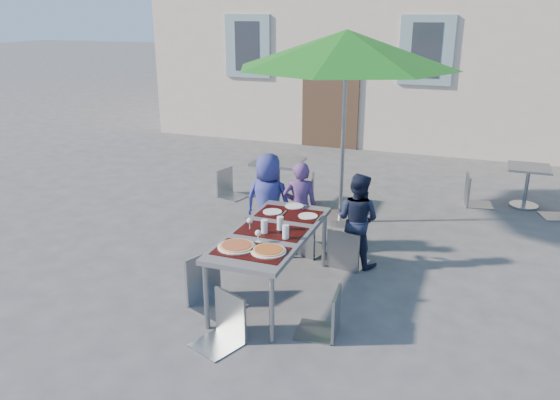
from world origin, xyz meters
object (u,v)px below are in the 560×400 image
at_px(child_0, 268,202).
at_px(bg_chair_l_1, 476,172).
at_px(cafe_table_1, 527,181).
at_px(dining_table, 272,236).
at_px(bg_chair_l_0, 228,166).
at_px(pizza_near_left, 237,246).
at_px(cafe_table_0, 278,175).
at_px(chair_2, 347,225).
at_px(chair_3, 209,251).
at_px(child_1, 300,208).
at_px(pizza_near_right, 268,250).
at_px(chair_1, 306,209).
at_px(chair_0, 262,214).
at_px(patio_umbrella, 346,50).
at_px(child_2, 357,220).
at_px(chair_5, 222,292).
at_px(chair_4, 327,287).
at_px(bg_chair_r_0, 307,172).

distance_m(child_0, bg_chair_l_1, 3.67).
bearing_deg(cafe_table_1, dining_table, -123.81).
bearing_deg(bg_chair_l_1, bg_chair_l_0, -165.57).
distance_m(pizza_near_left, cafe_table_0, 3.32).
distance_m(chair_2, chair_3, 1.78).
xyz_separation_m(child_1, cafe_table_1, (2.81, 2.89, -0.18)).
distance_m(dining_table, pizza_near_right, 0.54).
relative_size(chair_1, bg_chair_l_1, 1.09).
height_order(pizza_near_right, bg_chair_l_1, bg_chair_l_1).
height_order(chair_0, cafe_table_1, chair_0).
xyz_separation_m(dining_table, chair_0, (-0.54, 1.04, -0.18)).
xyz_separation_m(pizza_near_right, patio_umbrella, (-0.02, 2.90, 1.70)).
bearing_deg(child_2, chair_5, 84.86).
xyz_separation_m(chair_1, bg_chair_l_1, (1.95, 2.73, -0.05)).
distance_m(dining_table, bg_chair_l_1, 4.36).
bearing_deg(bg_chair_l_0, child_2, -34.88).
height_order(dining_table, chair_0, chair_0).
relative_size(child_1, chair_3, 1.15).
relative_size(chair_0, bg_chair_l_1, 0.94).
bearing_deg(chair_1, dining_table, -90.14).
distance_m(dining_table, chair_5, 1.03).
xyz_separation_m(chair_0, patio_umbrella, (0.69, 1.34, 1.96)).
bearing_deg(patio_umbrella, child_2, -67.69).
relative_size(child_0, chair_1, 1.24).
bearing_deg(chair_0, child_2, 2.16).
bearing_deg(cafe_table_1, cafe_table_0, -159.32).
bearing_deg(pizza_near_right, chair_2, 73.72).
bearing_deg(bg_chair_l_1, chair_2, -114.83).
distance_m(chair_4, cafe_table_0, 3.67).
bearing_deg(chair_0, chair_4, -50.44).
distance_m(pizza_near_right, child_0, 1.82).
xyz_separation_m(dining_table, chair_2, (0.60, 0.95, -0.15)).
bearing_deg(bg_chair_l_0, chair_0, -53.51).
distance_m(child_0, chair_1, 0.51).
distance_m(cafe_table_0, bg_chair_l_0, 0.99).
height_order(chair_1, chair_3, chair_3).
bearing_deg(chair_2, patio_umbrella, 107.28).
bearing_deg(dining_table, chair_4, -35.24).
bearing_deg(dining_table, pizza_near_right, -71.69).
distance_m(chair_2, chair_4, 1.51).
relative_size(pizza_near_left, bg_chair_r_0, 0.40).
bearing_deg(chair_5, pizza_near_left, 98.27).
relative_size(pizza_near_right, child_2, 0.30).
distance_m(bg_chair_r_0, bg_chair_l_1, 2.68).
bearing_deg(pizza_near_right, cafe_table_0, 109.17).
relative_size(pizza_near_left, cafe_table_1, 0.57).
bearing_deg(child_0, chair_2, 166.79).
relative_size(pizza_near_left, chair_5, 0.42).
height_order(patio_umbrella, cafe_table_0, patio_umbrella).
distance_m(chair_2, bg_chair_l_0, 3.17).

